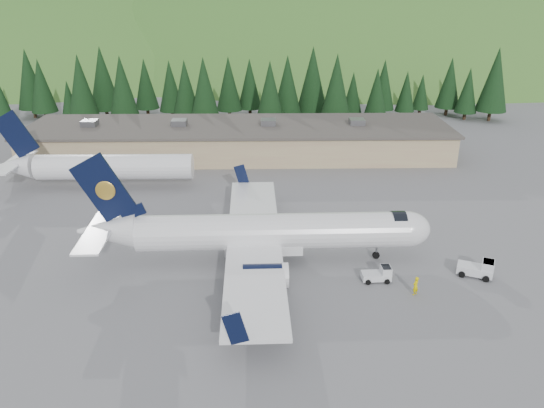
{
  "coord_description": "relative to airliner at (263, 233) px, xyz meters",
  "views": [
    {
      "loc": [
        -1.08,
        -49.72,
        27.29
      ],
      "look_at": [
        0.0,
        6.0,
        4.0
      ],
      "focal_mm": 35.0,
      "sensor_mm": 36.0,
      "label": 1
    }
  ],
  "objects": [
    {
      "name": "ramp_worker",
      "position": [
        14.36,
        -6.95,
        -2.3
      ],
      "size": [
        0.82,
        0.79,
        1.9
      ],
      "primitive_type": "imported",
      "rotation": [
        0.0,
        0.0,
        3.83
      ],
      "color": "#E4CD00",
      "rests_on": "ground"
    },
    {
      "name": "baggage_tug_a",
      "position": [
        11.45,
        -4.28,
        -2.57
      ],
      "size": [
        2.89,
        1.82,
        1.51
      ],
      "rotation": [
        0.0,
        0.0,
        0.04
      ],
      "color": "silver",
      "rests_on": "ground"
    },
    {
      "name": "tree_line",
      "position": [
        -5.84,
        61.28,
        4.46
      ],
      "size": [
        113.42,
        18.48,
        14.27
      ],
      "color": "black",
      "rests_on": "ground"
    },
    {
      "name": "hills",
      "position": [
        54.41,
        207.4,
        -86.05
      ],
      "size": [
        614.0,
        330.0,
        300.0
      ],
      "color": "#25661D",
      "rests_on": "ground"
    },
    {
      "name": "ground",
      "position": [
        1.07,
        0.02,
        -3.25
      ],
      "size": [
        600.0,
        600.0,
        0.0
      ],
      "primitive_type": "plane",
      "color": "slate"
    },
    {
      "name": "second_airliner",
      "position": [
        -23.85,
        22.02,
        0.08
      ],
      "size": [
        27.5,
        11.0,
        10.05
      ],
      "color": "white",
      "rests_on": "ground"
    },
    {
      "name": "terminal_building",
      "position": [
        -3.94,
        38.02,
        -0.63
      ],
      "size": [
        71.0,
        17.0,
        6.1
      ],
      "color": "tan",
      "rests_on": "ground"
    },
    {
      "name": "baggage_tug_b",
      "position": [
        21.63,
        -3.61,
        -2.43
      ],
      "size": [
        3.82,
        3.08,
        1.82
      ],
      "rotation": [
        0.0,
        0.0,
        -0.42
      ],
      "color": "silver",
      "rests_on": "ground"
    },
    {
      "name": "airliner",
      "position": [
        0.0,
        0.0,
        0.0
      ],
      "size": [
        36.64,
        34.3,
        12.19
      ],
      "rotation": [
        0.0,
        0.0,
        0.02
      ],
      "color": "white",
      "rests_on": "ground"
    }
  ]
}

